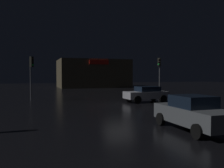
{
  "coord_description": "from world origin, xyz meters",
  "views": [
    {
      "loc": [
        -6.86,
        -18.65,
        2.55
      ],
      "look_at": [
        1.52,
        6.32,
        1.58
      ],
      "focal_mm": 38.26,
      "sensor_mm": 36.0,
      "label": 1
    }
  ],
  "objects": [
    {
      "name": "car_far",
      "position": [
        0.21,
        -9.41,
        0.8
      ],
      "size": [
        1.96,
        4.36,
        1.61
      ],
      "color": "slate",
      "rests_on": "ground"
    },
    {
      "name": "traffic_signal_main",
      "position": [
        7.39,
        6.29,
        3.42
      ],
      "size": [
        0.43,
        0.41,
        4.59
      ],
      "color": "#595B60",
      "rests_on": "ground"
    },
    {
      "name": "ground_plane",
      "position": [
        0.0,
        0.0,
        0.0
      ],
      "size": [
        120.0,
        120.0,
        0.0
      ],
      "primitive_type": "plane",
      "color": "black"
    },
    {
      "name": "store_building",
      "position": [
        5.56,
        31.34,
        2.91
      ],
      "size": [
        14.39,
        10.18,
        5.81
      ],
      "color": "brown",
      "rests_on": "ground"
    },
    {
      "name": "traffic_signal_opposite",
      "position": [
        -6.91,
        6.49,
        3.37
      ],
      "size": [
        0.42,
        0.42,
        4.41
      ],
      "color": "#595B60",
      "rests_on": "ground"
    },
    {
      "name": "car_near",
      "position": [
        3.39,
        1.68,
        0.79
      ],
      "size": [
        4.09,
        2.12,
        1.48
      ],
      "color": "#B7B7BF",
      "rests_on": "ground"
    }
  ]
}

